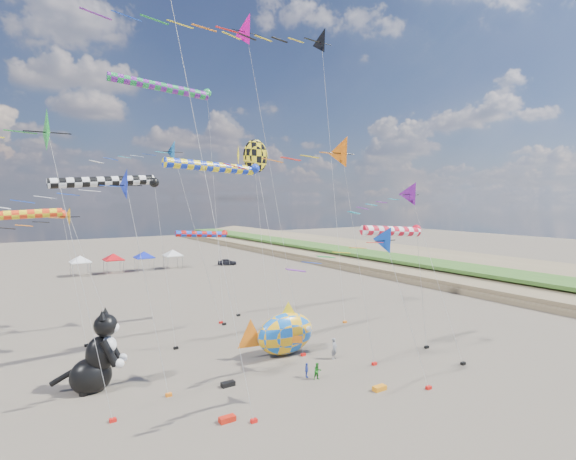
# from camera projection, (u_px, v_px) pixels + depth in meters

# --- Properties ---
(ground) EXTENTS (260.00, 260.00, 0.00)m
(ground) POSITION_uv_depth(u_px,v_px,m) (379.00, 424.00, 24.43)
(ground) COLOR brown
(ground) RESTS_ON ground
(delta_kite_1) EXTENTS (8.22, 1.87, 13.57)m
(delta_kite_1) POSITION_uv_depth(u_px,v_px,m) (436.00, 198.00, 30.43)
(delta_kite_1) COLOR #72198A
(delta_kite_1) RESTS_ON ground
(delta_kite_2) EXTENTS (8.33, 1.97, 14.09)m
(delta_kite_2) POSITION_uv_depth(u_px,v_px,m) (114.00, 190.00, 25.42)
(delta_kite_2) COLOR #1129C2
(delta_kite_2) RESTS_ON ground
(delta_kite_3) EXTENTS (10.37, 2.36, 16.80)m
(delta_kite_3) POSITION_uv_depth(u_px,v_px,m) (39.00, 136.00, 21.96)
(delta_kite_3) COLOR #159124
(delta_kite_3) RESTS_ON ground
(delta_kite_4) EXTENTS (12.81, 2.57, 28.02)m
(delta_kite_4) POSITION_uv_depth(u_px,v_px,m) (312.00, 40.00, 40.25)
(delta_kite_4) COLOR black
(delta_kite_4) RESTS_ON ground
(delta_kite_5) EXTENTS (10.98, 2.07, 17.55)m
(delta_kite_5) POSITION_uv_depth(u_px,v_px,m) (166.00, 155.00, 40.28)
(delta_kite_5) COLOR #1F74BA
(delta_kite_5) RESTS_ON ground
(delta_kite_6) EXTENTS (9.18, 1.54, 11.81)m
(delta_kite_6) POSITION_uv_depth(u_px,v_px,m) (50.00, 223.00, 30.53)
(delta_kite_6) COLOR orange
(delta_kite_6) RESTS_ON ground
(delta_kite_7) EXTENTS (17.30, 3.08, 28.21)m
(delta_kite_7) POSITION_uv_depth(u_px,v_px,m) (245.00, 36.00, 39.10)
(delta_kite_7) COLOR #FF099A
(delta_kite_7) RESTS_ON ground
(delta_kite_8) EXTENTS (12.60, 2.31, 16.47)m
(delta_kite_8) POSITION_uv_depth(u_px,v_px,m) (317.00, 156.00, 29.16)
(delta_kite_8) COLOR orange
(delta_kite_8) RESTS_ON ground
(delta_kite_9) EXTENTS (9.30, 1.79, 10.77)m
(delta_kite_9) POSITION_uv_depth(u_px,v_px,m) (389.00, 246.00, 26.20)
(delta_kite_9) COLOR blue
(delta_kite_9) RESTS_ON ground
(windsock_0) EXTENTS (9.07, 0.77, 13.92)m
(windsock_0) POSITION_uv_depth(u_px,v_px,m) (110.00, 182.00, 33.07)
(windsock_0) COLOR black
(windsock_0) RESTS_ON ground
(windsock_1) EXTENTS (8.56, 0.73, 11.40)m
(windsock_1) POSITION_uv_depth(u_px,v_px,m) (17.00, 216.00, 34.04)
(windsock_1) COLOR #FF3B15
(windsock_1) RESTS_ON ground
(windsock_2) EXTENTS (10.39, 0.80, 22.37)m
(windsock_2) POSITION_uv_depth(u_px,v_px,m) (165.00, 88.00, 39.16)
(windsock_2) COLOR green
(windsock_2) RESTS_ON ground
(windsock_3) EXTENTS (9.06, 0.77, 15.04)m
(windsock_3) POSITION_uv_depth(u_px,v_px,m) (217.00, 168.00, 33.68)
(windsock_3) COLOR #1330C4
(windsock_3) RESTS_ON ground
(windsock_4) EXTENTS (7.29, 0.77, 10.23)m
(windsock_4) POSITION_uv_depth(u_px,v_px,m) (395.00, 232.00, 34.03)
(windsock_4) COLOR red
(windsock_4) RESTS_ON ground
(windsock_5) EXTENTS (6.72, 0.63, 9.10)m
(windsock_5) POSITION_uv_depth(u_px,v_px,m) (204.00, 235.00, 44.34)
(windsock_5) COLOR red
(windsock_5) RESTS_ON ground
(angelfish_kite) EXTENTS (3.74, 3.02, 16.95)m
(angelfish_kite) POSITION_uv_depth(u_px,v_px,m) (253.00, 158.00, 35.41)
(angelfish_kite) COLOR yellow
(angelfish_kite) RESTS_ON ground
(cat_inflatable) EXTENTS (4.39, 3.39, 5.30)m
(cat_inflatable) POSITION_uv_depth(u_px,v_px,m) (95.00, 349.00, 28.67)
(cat_inflatable) COLOR black
(cat_inflatable) RESTS_ON ground
(fish_inflatable) EXTENTS (6.70, 2.95, 4.24)m
(fish_inflatable) POSITION_uv_depth(u_px,v_px,m) (285.00, 334.00, 35.19)
(fish_inflatable) COLOR blue
(fish_inflatable) RESTS_ON ground
(person_adult) EXTENTS (0.70, 0.59, 1.63)m
(person_adult) POSITION_uv_depth(u_px,v_px,m) (334.00, 349.00, 34.34)
(person_adult) COLOR gray
(person_adult) RESTS_ON ground
(child_green) EXTENTS (0.63, 0.53, 1.16)m
(child_green) POSITION_uv_depth(u_px,v_px,m) (318.00, 371.00, 30.43)
(child_green) COLOR #197919
(child_green) RESTS_ON ground
(child_blue) EXTENTS (0.51, 0.64, 1.02)m
(child_blue) POSITION_uv_depth(u_px,v_px,m) (307.00, 370.00, 30.79)
(child_blue) COLOR #283EA7
(child_blue) RESTS_ON ground
(kite_bag_0) EXTENTS (0.90, 0.44, 0.30)m
(kite_bag_0) POSITION_uv_depth(u_px,v_px,m) (379.00, 388.00, 28.75)
(kite_bag_0) COLOR orange
(kite_bag_0) RESTS_ON ground
(kite_bag_1) EXTENTS (0.90, 0.44, 0.30)m
(kite_bag_1) POSITION_uv_depth(u_px,v_px,m) (228.00, 384.00, 29.38)
(kite_bag_1) COLOR black
(kite_bag_1) RESTS_ON ground
(kite_bag_2) EXTENTS (0.90, 0.44, 0.30)m
(kite_bag_2) POSITION_uv_depth(u_px,v_px,m) (227.00, 419.00, 24.71)
(kite_bag_2) COLOR red
(kite_bag_2) RESTS_ON ground
(kite_bag_3) EXTENTS (0.90, 0.44, 0.30)m
(kite_bag_3) POSITION_uv_depth(u_px,v_px,m) (290.00, 321.00, 44.50)
(kite_bag_3) COLOR blue
(kite_bag_3) RESTS_ON ground
(tent_row) EXTENTS (19.20, 4.20, 3.80)m
(tent_row) POSITION_uv_depth(u_px,v_px,m) (129.00, 253.00, 75.10)
(tent_row) COLOR white
(tent_row) RESTS_ON ground
(parked_car) EXTENTS (3.72, 2.71, 1.18)m
(parked_car) POSITION_uv_depth(u_px,v_px,m) (227.00, 262.00, 82.95)
(parked_car) COLOR #26262D
(parked_car) RESTS_ON ground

